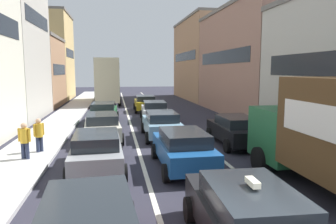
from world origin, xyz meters
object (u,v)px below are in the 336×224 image
at_px(sedan_centre_lane_fifth, 145,103).
at_px(pedestrian_far_sidewalk, 39,134).
at_px(taxi_centre_lane_front, 248,218).
at_px(pedestrian_near_kerb, 25,140).
at_px(sedan_right_lane_behind_truck, 236,130).
at_px(bus_mid_queue_primary, 108,79).
at_px(coupe_centre_lane_fourth, 154,110).
at_px(sedan_left_lane_fourth, 104,112).
at_px(sedan_left_lane_third, 102,126).
at_px(wagon_left_lane_second, 97,150).
at_px(sedan_centre_lane_second, 183,148).
at_px(hatchback_centre_lane_third, 161,124).

height_order(sedan_centre_lane_fifth, pedestrian_far_sidewalk, pedestrian_far_sidewalk).
bearing_deg(taxi_centre_lane_front, pedestrian_near_kerb, 41.82).
distance_m(sedan_right_lane_behind_truck, bus_mid_queue_primary, 23.21).
distance_m(coupe_centre_lane_fourth, pedestrian_far_sidewalk, 10.72).
xyz_separation_m(coupe_centre_lane_fourth, pedestrian_near_kerb, (-6.63, -9.79, 0.15)).
bearing_deg(coupe_centre_lane_fourth, sedan_left_lane_fourth, 98.37).
bearing_deg(sedan_left_lane_third, wagon_left_lane_second, 176.48).
bearing_deg(pedestrian_far_sidewalk, sedan_centre_lane_fifth, 108.01).
xyz_separation_m(taxi_centre_lane_front, sedan_left_lane_fourth, (-3.46, 17.14, -0.00)).
bearing_deg(wagon_left_lane_second, sedan_right_lane_behind_truck, -67.29).
bearing_deg(sedan_centre_lane_second, sedan_centre_lane_fifth, -1.02).
distance_m(bus_mid_queue_primary, pedestrian_near_kerb, 23.78).
bearing_deg(sedan_left_lane_third, pedestrian_near_kerb, 136.74).
relative_size(coupe_centre_lane_fourth, sedan_right_lane_behind_truck, 1.01).
distance_m(hatchback_centre_lane_third, sedan_left_lane_third, 3.27).
height_order(sedan_centre_lane_second, sedan_centre_lane_fifth, same).
relative_size(coupe_centre_lane_fourth, sedan_left_lane_fourth, 1.01).
bearing_deg(coupe_centre_lane_fourth, pedestrian_near_kerb, 148.82).
xyz_separation_m(sedan_left_lane_third, pedestrian_near_kerb, (-2.99, -3.59, 0.15)).
distance_m(sedan_centre_lane_fifth, pedestrian_near_kerb, 16.67).
bearing_deg(sedan_centre_lane_second, sedan_right_lane_behind_truck, -46.82).
bearing_deg(sedan_centre_lane_fifth, pedestrian_near_kerb, 158.25).
bearing_deg(sedan_left_lane_third, coupe_centre_lane_fourth, -33.95).
bearing_deg(pedestrian_near_kerb, coupe_centre_lane_fourth, 159.44).
bearing_deg(taxi_centre_lane_front, sedan_left_lane_fourth, 13.84).
bearing_deg(pedestrian_near_kerb, pedestrian_far_sidewalk, 178.07).
xyz_separation_m(sedan_left_lane_third, coupe_centre_lane_fourth, (3.64, 6.19, 0.00)).
relative_size(hatchback_centre_lane_third, bus_mid_queue_primary, 0.41).
bearing_deg(pedestrian_far_sidewalk, sedan_left_lane_third, 84.09).
bearing_deg(sedan_centre_lane_fifth, coupe_centre_lane_fourth, -177.28).
distance_m(pedestrian_near_kerb, pedestrian_far_sidewalk, 1.17).
xyz_separation_m(taxi_centre_lane_front, hatchback_centre_lane_third, (-0.08, 11.45, -0.00)).
distance_m(coupe_centre_lane_fourth, sedan_centre_lane_fifth, 5.58).
xyz_separation_m(sedan_centre_lane_second, pedestrian_near_kerb, (-6.27, 1.87, 0.15)).
distance_m(hatchback_centre_lane_third, sedan_centre_lane_fifth, 11.62).
height_order(taxi_centre_lane_front, hatchback_centre_lane_third, taxi_centre_lane_front).
xyz_separation_m(sedan_centre_lane_fifth, bus_mid_queue_primary, (-3.52, 8.16, 2.03)).
relative_size(wagon_left_lane_second, hatchback_centre_lane_third, 1.01).
distance_m(wagon_left_lane_second, pedestrian_near_kerb, 3.43).
distance_m(wagon_left_lane_second, sedan_centre_lane_fifth, 17.38).
bearing_deg(pedestrian_far_sidewalk, sedan_centre_lane_second, 14.68).
distance_m(sedan_centre_lane_second, hatchback_centre_lane_third, 5.61).
xyz_separation_m(taxi_centre_lane_front, bus_mid_queue_primary, (-3.39, 31.23, 2.03)).
bearing_deg(coupe_centre_lane_fourth, taxi_centre_lane_front, -178.03).
bearing_deg(taxi_centre_lane_front, sedan_centre_lane_fifth, 2.10).
height_order(hatchback_centre_lane_third, sedan_right_lane_behind_truck, same).
relative_size(coupe_centre_lane_fourth, sedan_centre_lane_fifth, 1.01).
bearing_deg(sedan_right_lane_behind_truck, hatchback_centre_lane_third, 57.13).
height_order(coupe_centre_lane_fourth, sedan_left_lane_fourth, same).
xyz_separation_m(coupe_centre_lane_fourth, pedestrian_far_sidewalk, (-6.32, -8.66, 0.15)).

